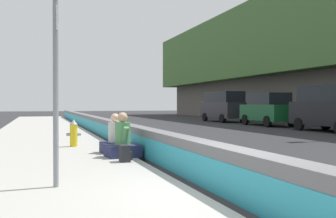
{
  "coord_description": "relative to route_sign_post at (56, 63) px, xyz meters",
  "views": [
    {
      "loc": [
        -5.38,
        2.85,
        1.53
      ],
      "look_at": [
        6.92,
        -1.23,
        1.36
      ],
      "focal_mm": 41.83,
      "sensor_mm": 36.0,
      "label": 1
    }
  ],
  "objects": [
    {
      "name": "ground_plane",
      "position": [
        -1.39,
        -2.57,
        -2.21
      ],
      "size": [
        160.0,
        160.0,
        0.0
      ],
      "primitive_type": "plane",
      "color": "#2B2B2D",
      "rests_on": "ground"
    },
    {
      "name": "sidewalk_strip",
      "position": [
        -1.39,
        0.08,
        -2.14
      ],
      "size": [
        80.0,
        4.4,
        0.14
      ],
      "primitive_type": "cube",
      "color": "#A8A59E",
      "rests_on": "ground_plane"
    },
    {
      "name": "jersey_barrier",
      "position": [
        -1.39,
        -2.57,
        -1.79
      ],
      "size": [
        76.0,
        0.45,
        0.85
      ],
      "color": "slate",
      "rests_on": "ground_plane"
    },
    {
      "name": "route_sign_post",
      "position": [
        0.0,
        0.0,
        0.0
      ],
      "size": [
        0.44,
        0.09,
        3.6
      ],
      "color": "gray",
      "rests_on": "sidewalk_strip"
    },
    {
      "name": "fire_hydrant",
      "position": [
        6.24,
        -0.8,
        -1.62
      ],
      "size": [
        0.26,
        0.46,
        0.88
      ],
      "color": "gold",
      "rests_on": "sidewalk_strip"
    },
    {
      "name": "seated_person_foreground",
      "position": [
        3.31,
        -1.81,
        -1.71
      ],
      "size": [
        0.8,
        0.91,
        1.17
      ],
      "color": "#23284C",
      "rests_on": "sidewalk_strip"
    },
    {
      "name": "seated_person_middle",
      "position": [
        4.26,
        -1.79,
        -1.72
      ],
      "size": [
        0.71,
        0.81,
        1.11
      ],
      "color": "#23284C",
      "rests_on": "sidewalk_strip"
    },
    {
      "name": "backpack",
      "position": [
        2.43,
        -1.69,
        -1.88
      ],
      "size": [
        0.32,
        0.28,
        0.4
      ],
      "color": "#232328",
      "rests_on": "sidewalk_strip"
    },
    {
      "name": "parked_car_third",
      "position": [
        10.54,
        -14.91,
        -0.86
      ],
      "size": [
        5.1,
        2.11,
        2.56
      ],
      "color": "black",
      "rests_on": "ground_plane"
    },
    {
      "name": "parked_car_fourth",
      "position": [
        16.86,
        -14.89,
        -1.03
      ],
      "size": [
        4.87,
        2.21,
        2.28
      ],
      "color": "#145128",
      "rests_on": "ground_plane"
    },
    {
      "name": "parked_car_midline",
      "position": [
        23.32,
        -14.67,
        -0.86
      ],
      "size": [
        5.15,
        2.21,
        2.56
      ],
      "color": "#28282D",
      "rests_on": "ground_plane"
    }
  ]
}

